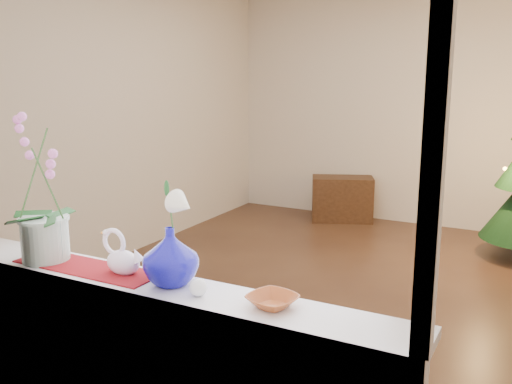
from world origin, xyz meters
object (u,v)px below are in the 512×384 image
at_px(paperweight, 198,287).
at_px(swan, 123,253).
at_px(blue_vase, 170,252).
at_px(side_table, 342,199).
at_px(amber_dish, 272,302).
at_px(orchid_pot, 41,189).

bearing_deg(paperweight, swan, 172.62).
relative_size(blue_vase, side_table, 0.38).
xyz_separation_m(paperweight, amber_dish, (0.29, 0.04, -0.02)).
height_order(paperweight, side_table, paperweight).
relative_size(swan, blue_vase, 0.80).
relative_size(paperweight, side_table, 0.10).
xyz_separation_m(swan, amber_dish, (0.71, -0.01, -0.07)).
bearing_deg(side_table, blue_vase, -102.73).
bearing_deg(amber_dish, orchid_pot, -178.99).
distance_m(paperweight, side_table, 4.78).
bearing_deg(paperweight, blue_vase, 162.05).
xyz_separation_m(orchid_pot, swan, (0.43, 0.03, -0.24)).
bearing_deg(side_table, orchid_pot, -111.08).
distance_m(blue_vase, paperweight, 0.20).
distance_m(orchid_pot, side_table, 4.70).
bearing_deg(paperweight, orchid_pot, 178.37).
height_order(blue_vase, side_table, blue_vase).
relative_size(orchid_pot, amber_dish, 4.39).
bearing_deg(swan, orchid_pot, -163.82).
bearing_deg(blue_vase, orchid_pot, -177.49).
relative_size(orchid_pot, paperweight, 9.37).
xyz_separation_m(blue_vase, amber_dish, (0.46, -0.01, -0.12)).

